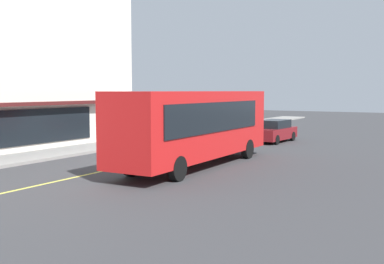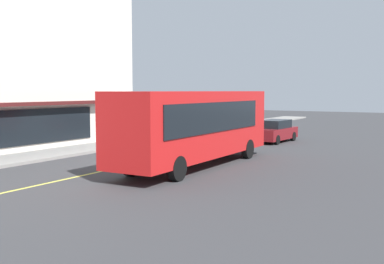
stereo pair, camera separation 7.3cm
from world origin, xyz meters
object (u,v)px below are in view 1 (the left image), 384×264
(traffic_light, at_px, (164,105))
(car_maroon, at_px, (274,131))
(pedestrian_waiting, at_px, (133,124))
(bus, at_px, (196,124))

(traffic_light, xyz_separation_m, car_maroon, (2.64, -7.36, -1.79))
(pedestrian_waiting, bearing_deg, bus, -128.59)
(car_maroon, distance_m, pedestrian_waiting, 9.89)
(bus, bearing_deg, car_maroon, 2.86)
(bus, distance_m, car_maroon, 11.79)
(bus, xyz_separation_m, pedestrian_waiting, (7.66, 9.60, -0.85))
(traffic_light, bearing_deg, bus, -138.80)
(pedestrian_waiting, bearing_deg, traffic_light, -49.45)
(car_maroon, bearing_deg, pedestrian_waiting, 114.20)
(traffic_light, height_order, car_maroon, traffic_light)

